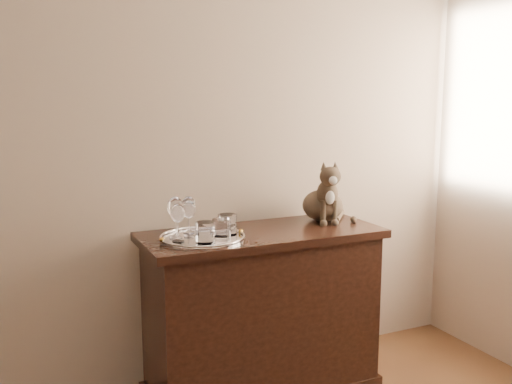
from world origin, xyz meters
The scene contains 11 objects.
wall_back centered at (0.00, 2.25, 1.35)m, with size 4.00×0.10×2.70m, color #BAA68C.
sideboard centered at (0.60, 1.94, 0.42)m, with size 1.20×0.50×0.85m, color black, non-canonical shape.
tray centered at (0.28, 1.91, 0.85)m, with size 0.40×0.40×0.01m, color white.
wine_glass_a centered at (0.16, 1.95, 0.96)m, with size 0.07×0.07×0.20m, color white, non-canonical shape.
wine_glass_b centered at (0.25, 2.03, 0.95)m, with size 0.07×0.07×0.18m, color white, non-canonical shape.
wine_glass_c centered at (0.15, 1.88, 0.95)m, with size 0.07×0.07×0.18m, color white, non-canonical shape.
wine_glass_d centered at (0.23, 1.95, 0.94)m, with size 0.07×0.07×0.17m, color silver, non-canonical shape.
tumbler_a centered at (0.34, 1.84, 0.91)m, with size 0.09×0.09×0.10m, color white.
tumbler_b centered at (0.25, 1.80, 0.91)m, with size 0.09×0.09×0.10m, color white.
tumbler_c centered at (0.40, 1.91, 0.91)m, with size 0.09×0.09×0.10m, color white.
cat centered at (1.00, 2.03, 1.02)m, with size 0.33×0.31×0.33m, color brown, non-canonical shape.
Camera 1 is at (-0.58, -0.55, 1.51)m, focal length 40.00 mm.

